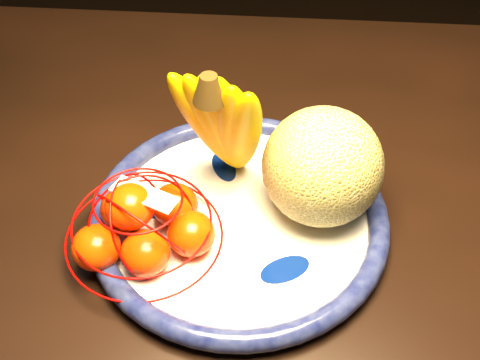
# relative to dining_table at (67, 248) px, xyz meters

# --- Properties ---
(dining_table) EXTENTS (1.62, 1.01, 0.79)m
(dining_table) POSITION_rel_dining_table_xyz_m (0.00, 0.00, 0.00)
(dining_table) COLOR black
(dining_table) RESTS_ON ground
(fruit_bowl) EXTENTS (0.36, 0.36, 0.03)m
(fruit_bowl) POSITION_rel_dining_table_xyz_m (0.24, -0.00, 0.10)
(fruit_bowl) COLOR white
(fruit_bowl) RESTS_ON dining_table
(cantaloupe) EXTENTS (0.14, 0.14, 0.14)m
(cantaloupe) POSITION_rel_dining_table_xyz_m (0.33, 0.03, 0.17)
(cantaloupe) COLOR olive
(cantaloupe) RESTS_ON fruit_bowl
(banana_bunch) EXTENTS (0.14, 0.13, 0.21)m
(banana_bunch) POSITION_rel_dining_table_xyz_m (0.22, 0.05, 0.20)
(banana_bunch) COLOR #DDA404
(banana_bunch) RESTS_ON fruit_bowl
(mandarin_bag) EXTENTS (0.21, 0.21, 0.11)m
(mandarin_bag) POSITION_rel_dining_table_xyz_m (0.13, -0.05, 0.13)
(mandarin_bag) COLOR #FF2800
(mandarin_bag) RESTS_ON fruit_bowl
(price_tag) EXTENTS (0.08, 0.05, 0.01)m
(price_tag) POSITION_rel_dining_table_xyz_m (0.14, -0.05, 0.18)
(price_tag) COLOR white
(price_tag) RESTS_ON mandarin_bag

